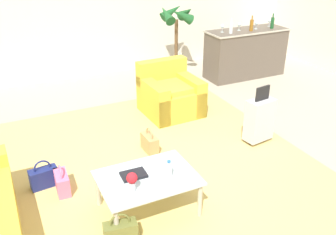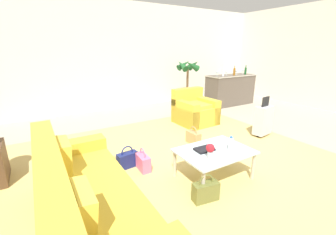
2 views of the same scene
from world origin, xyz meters
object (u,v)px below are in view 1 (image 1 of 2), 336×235
wine_glass_left_of_centre (239,25)px  handbag_pink (62,182)px  wine_glass_rightmost (270,21)px  suitcase_silver (260,119)px  water_bottle (169,170)px  handbag_navy (44,177)px  coffee_table (147,181)px  wine_bottle_green (272,23)px  wine_bottle_amber (252,25)px  coffee_table_book (134,175)px  handbag_olive (121,233)px  armchair (169,95)px  potted_palm (176,34)px  wine_glass_leftmost (222,27)px  bar_console (245,53)px  wine_bottle_clear (231,27)px  flower_vase (132,180)px  handbag_tan (150,143)px  wine_glass_right_of_centre (256,23)px

wine_glass_left_of_centre → handbag_pink: (-4.07, -2.40, -0.95)m
wine_glass_rightmost → suitcase_silver: size_ratio=0.18×
water_bottle → handbag_navy: water_bottle is taller
coffee_table → wine_bottle_green: 5.05m
wine_bottle_amber → handbag_pink: 4.91m
wine_glass_left_of_centre → wine_glass_rightmost: same height
coffee_table_book → wine_glass_rightmost: bearing=38.0°
water_bottle → coffee_table: bearing=153.4°
handbag_olive → wine_glass_rightmost: bearing=37.7°
handbag_pink → handbag_navy: same height
armchair → potted_palm: (0.90, 1.53, 0.59)m
wine_glass_leftmost → wine_bottle_amber: (0.57, -0.16, 0.01)m
water_bottle → handbag_olive: bearing=-159.5°
water_bottle → wine_glass_leftmost: size_ratio=1.32×
bar_console → wine_glass_leftmost: wine_glass_leftmost is taller
armchair → handbag_olive: (-1.72, -2.50, -0.17)m
suitcase_silver → water_bottle: bearing=-156.0°
wine_bottle_clear → suitcase_silver: 2.60m
armchair → wine_glass_left_of_centre: wine_glass_left_of_centre is taller
wine_bottle_amber → bar_console: bearing=86.7°
wine_glass_leftmost → wine_bottle_green: bearing=-8.3°
suitcase_silver → flower_vase: bearing=-159.0°
armchair → wine_glass_rightmost: 3.05m
handbag_navy → bar_console: bearing=26.2°
coffee_table → suitcase_silver: size_ratio=1.19×
armchair → wine_bottle_amber: wine_bottle_amber is taller
suitcase_silver → handbag_navy: suitcase_silver is taller
coffee_table → wine_glass_rightmost: size_ratio=6.53×
handbag_olive → handbag_tan: size_ratio=1.00×
wine_glass_rightmost → suitcase_silver: bearing=-130.4°
wine_glass_rightmost → potted_palm: (-1.88, 0.55, -0.20)m
suitcase_silver → wine_bottle_clear: bearing=66.1°
wine_bottle_amber → handbag_tan: 3.66m
bar_console → wine_bottle_amber: (-0.01, -0.12, 0.59)m
wine_glass_leftmost → wine_bottle_clear: size_ratio=0.51×
wine_glass_right_of_centre → handbag_olive: 5.44m
wine_glass_rightmost → wine_bottle_clear: bearing=-171.1°
wine_glass_right_of_centre → handbag_tan: bearing=-148.4°
bar_console → handbag_tan: bar_console is taller
armchair → wine_glass_right_of_centre: size_ratio=5.80×
coffee_table → bar_console: size_ratio=0.59×
suitcase_silver → wine_glass_leftmost: bearing=69.3°
handbag_pink → handbag_navy: size_ratio=1.00×
water_bottle → handbag_navy: bearing=138.1°
wine_glass_left_of_centre → wine_bottle_clear: bearing=-153.5°
flower_vase → wine_glass_right_of_centre: (3.91, 3.24, 0.53)m
armchair → coffee_table_book: 2.53m
bar_console → handbag_pink: 4.89m
wine_glass_left_of_centre → handbag_tan: wine_glass_left_of_centre is taller
coffee_table_book → wine_glass_rightmost: (4.20, 3.07, 0.64)m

